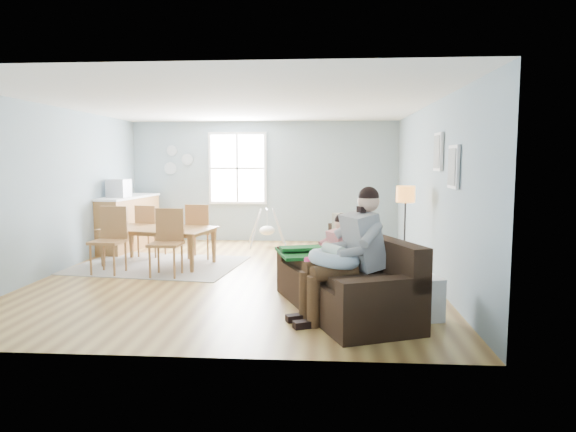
# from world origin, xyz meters

# --- Properties ---
(room) EXTENTS (8.40, 9.40, 3.90)m
(room) POSITION_xyz_m (0.00, 0.00, 2.42)
(room) COLOR olive
(window) EXTENTS (1.32, 0.08, 1.62)m
(window) POSITION_xyz_m (-0.60, 3.46, 1.65)
(window) COLOR white
(window) RESTS_ON room
(pictures) EXTENTS (0.05, 1.34, 0.74)m
(pictures) POSITION_xyz_m (2.97, -1.05, 1.85)
(pictures) COLOR white
(pictures) RESTS_ON room
(wall_plates) EXTENTS (0.67, 0.02, 0.66)m
(wall_plates) POSITION_xyz_m (-2.00, 3.47, 1.83)
(wall_plates) COLOR #9BABBA
(wall_plates) RESTS_ON room
(sofa) EXTENTS (1.77, 2.51, 0.93)m
(sofa) POSITION_xyz_m (1.65, -1.88, 0.33)
(sofa) COLOR black
(sofa) RESTS_ON room
(green_throw) EXTENTS (1.24, 1.11, 0.04)m
(green_throw) POSITION_xyz_m (1.29, -1.20, 0.59)
(green_throw) COLOR #125220
(green_throw) RESTS_ON sofa
(beige_pillow) EXTENTS (0.37, 0.55, 0.54)m
(beige_pillow) POSITION_xyz_m (1.65, -1.23, 0.84)
(beige_pillow) COLOR #BCAC90
(beige_pillow) RESTS_ON sofa
(father) EXTENTS (1.16, 0.82, 1.53)m
(father) POSITION_xyz_m (1.64, -2.24, 0.82)
(father) COLOR #9C9C9E
(father) RESTS_ON sofa
(nursing_pillow) EXTENTS (0.75, 0.74, 0.24)m
(nursing_pillow) POSITION_xyz_m (1.48, -2.30, 0.72)
(nursing_pillow) COLOR silver
(nursing_pillow) RESTS_ON father
(infant) EXTENTS (0.29, 0.41, 0.15)m
(infant) POSITION_xyz_m (1.46, -2.27, 0.82)
(infant) COLOR silver
(infant) RESTS_ON nursing_pillow
(toddler) EXTENTS (0.63, 0.50, 0.94)m
(toddler) POSITION_xyz_m (1.49, -1.70, 0.79)
(toddler) COLOR silver
(toddler) RESTS_ON sofa
(floor_lamp) EXTENTS (0.29, 0.29, 1.43)m
(floor_lamp) POSITION_xyz_m (2.63, 0.04, 1.19)
(floor_lamp) COLOR black
(floor_lamp) RESTS_ON room
(storage_cube) EXTENTS (0.53, 0.49, 0.50)m
(storage_cube) POSITION_xyz_m (2.47, -2.16, 0.25)
(storage_cube) COLOR white
(storage_cube) RESTS_ON room
(rug) EXTENTS (3.01, 2.43, 0.01)m
(rug) POSITION_xyz_m (-1.52, 0.61, 0.01)
(rug) COLOR #9F9A92
(rug) RESTS_ON room
(dining_table) EXTENTS (2.05, 1.42, 0.66)m
(dining_table) POSITION_xyz_m (-1.52, 0.61, 0.33)
(dining_table) COLOR brown
(dining_table) RESTS_ON rug
(chair_sw) EXTENTS (0.53, 0.53, 1.08)m
(chair_sw) POSITION_xyz_m (-2.11, -0.00, 0.63)
(chair_sw) COLOR #996335
(chair_sw) RESTS_ON rug
(chair_se) EXTENTS (0.49, 0.49, 1.06)m
(chair_se) POSITION_xyz_m (-1.12, -0.13, 0.62)
(chair_se) COLOR #996335
(chair_se) RESTS_ON rug
(chair_nw) EXTENTS (0.53, 0.53, 0.99)m
(chair_nw) POSITION_xyz_m (-1.94, 1.35, 0.57)
(chair_nw) COLOR #996335
(chair_nw) RESTS_ON rug
(chair_ne) EXTENTS (0.51, 0.51, 1.03)m
(chair_ne) POSITION_xyz_m (-0.94, 1.22, 0.59)
(chair_ne) COLOR #996335
(chair_ne) RESTS_ON rug
(counter) EXTENTS (0.77, 2.01, 1.10)m
(counter) POSITION_xyz_m (-2.70, 2.25, 0.56)
(counter) COLOR brown
(counter) RESTS_ON room
(monitor) EXTENTS (0.42, 0.40, 0.36)m
(monitor) POSITION_xyz_m (-2.72, 1.87, 1.28)
(monitor) COLOR #B7B6BC
(monitor) RESTS_ON counter
(baby_swing) EXTENTS (0.92, 0.93, 0.80)m
(baby_swing) POSITION_xyz_m (0.15, 2.71, 0.36)
(baby_swing) COLOR #B7B6BC
(baby_swing) RESTS_ON room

